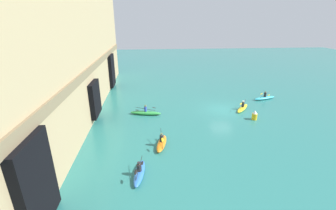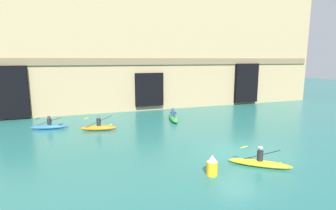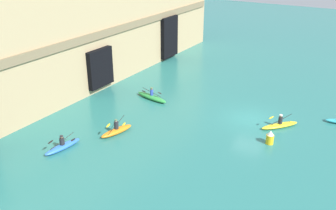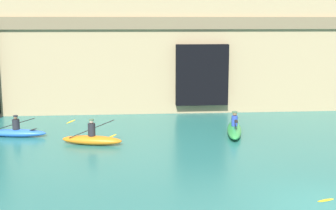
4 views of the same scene
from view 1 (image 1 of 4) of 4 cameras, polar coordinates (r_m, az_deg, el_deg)
ground_plane at (r=27.92m, az=13.66°, el=-1.10°), size 120.00×120.00×0.00m
cliff_bluff at (r=24.77m, az=-26.76°, el=11.26°), size 44.82×6.60×13.99m
kayak_yellow at (r=28.51m, az=18.40°, el=-0.67°), size 2.93×2.55×1.08m
kayak_blue at (r=16.39m, az=-7.28°, el=-16.59°), size 2.97×1.02×1.06m
kayak_orange at (r=19.52m, az=-1.62°, el=-9.62°), size 2.88×1.32×1.19m
kayak_green at (r=25.69m, az=-5.71°, el=-1.95°), size 1.40×3.63×1.16m
kayak_cyan at (r=33.26m, az=23.33°, el=1.72°), size 1.60×3.43×1.12m
marker_buoy at (r=26.01m, az=21.14°, el=-2.45°), size 0.56×0.56×1.05m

